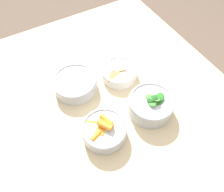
# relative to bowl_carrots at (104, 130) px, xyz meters

# --- Properties ---
(ground_plane) EXTENTS (10.00, 10.00, 0.00)m
(ground_plane) POSITION_rel_bowl_carrots_xyz_m (0.05, -0.10, -0.80)
(ground_plane) COLOR brown
(dining_table) EXTENTS (1.28, 0.95, 0.77)m
(dining_table) POSITION_rel_bowl_carrots_xyz_m (0.05, -0.10, -0.14)
(dining_table) COLOR beige
(dining_table) RESTS_ON ground_plane
(bowl_carrots) EXTENTS (0.15, 0.15, 0.07)m
(bowl_carrots) POSITION_rel_bowl_carrots_xyz_m (0.00, 0.00, 0.00)
(bowl_carrots) COLOR silver
(bowl_carrots) RESTS_ON dining_table
(bowl_greens) EXTENTS (0.16, 0.16, 0.09)m
(bowl_greens) POSITION_rel_bowl_carrots_xyz_m (0.00, -0.20, 0.01)
(bowl_greens) COLOR silver
(bowl_greens) RESTS_ON dining_table
(bowl_beans_hotdog) EXTENTS (0.17, 0.17, 0.05)m
(bowl_beans_hotdog) POSITION_rel_bowl_carrots_xyz_m (0.24, 0.00, -0.01)
(bowl_beans_hotdog) COLOR silver
(bowl_beans_hotdog) RESTS_ON dining_table
(bowl_cookies) EXTENTS (0.15, 0.15, 0.05)m
(bowl_cookies) POSITION_rel_bowl_carrots_xyz_m (0.20, -0.18, -0.01)
(bowl_cookies) COLOR white
(bowl_cookies) RESTS_ON dining_table
(ruler) EXTENTS (0.33, 0.04, 0.00)m
(ruler) POSITION_rel_bowl_carrots_xyz_m (0.06, 0.30, -0.03)
(ruler) COLOR #EFB7C6
(ruler) RESTS_ON dining_table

